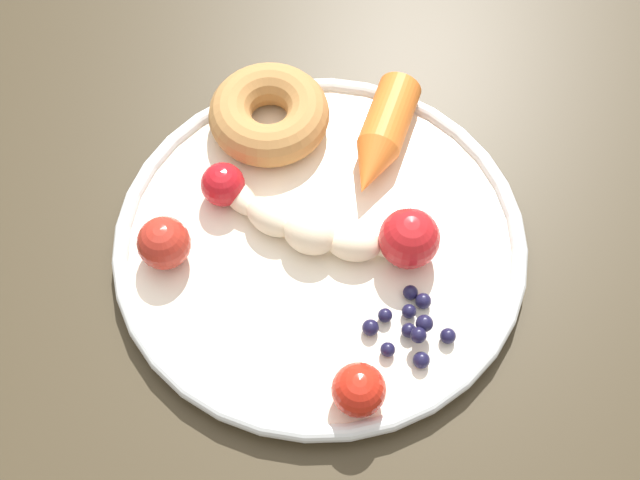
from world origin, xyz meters
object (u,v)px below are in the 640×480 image
Objects in this scene: dining_table at (291,282)px; tomato_extra at (164,243)px; tomato_mid at (359,390)px; banana at (313,229)px; plate at (320,242)px; blueberry_pile at (411,326)px; carrot_orange at (382,138)px; tomato_near at (409,238)px; donut at (269,114)px; tomato_far at (223,184)px.

dining_table is 0.17m from tomato_extra.
banana is at bearing 17.41° from tomato_mid.
plate reaches higher than dining_table.
blueberry_pile is at bearing -134.19° from banana.
banana is 2.52× the size of blueberry_pile.
carrot_orange is 2.51× the size of tomato_near.
tomato_near is (-0.11, -0.11, 0.01)m from donut.
tomato_mid reaches higher than blueberry_pile.
donut is at bearing -27.54° from tomato_extra.
carrot_orange is 0.13m from tomato_far.
tomato_far is (-0.05, 0.12, -0.00)m from carrot_orange.
plate is 0.07m from tomato_near.
dining_table is at bearing 128.67° from carrot_orange.
tomato_near is at bearing -134.33° from donut.
carrot_orange is (0.08, -0.04, 0.02)m from plate.
donut is at bearing 79.12° from carrot_orange.
tomato_mid is (-0.11, 0.03, -0.00)m from tomato_near.
tomato_far reaches higher than plate.
donut and tomato_far have the same top height.
tomato_mid is at bearing 177.55° from carrot_orange.
carrot_orange is (0.05, -0.07, 0.14)m from dining_table.
banana is (0.00, 0.01, 0.02)m from plate.
tomato_extra is (-0.12, 0.06, 0.00)m from donut.
carrot_orange is at bearing -2.45° from tomato_mid.
blueberry_pile is (-0.10, -0.09, 0.13)m from dining_table.
tomato_extra reaches higher than donut.
tomato_far is (-0.07, 0.03, -0.00)m from donut.
tomato_extra is (-0.05, 0.08, 0.14)m from dining_table.
tomato_mid reaches higher than tomato_far.
dining_table is 0.14m from banana.
tomato_near reaches higher than donut.
tomato_mid is at bearing -162.59° from banana.
carrot_orange is (0.08, -0.05, 0.00)m from banana.
plate is 0.11m from tomato_extra.
donut reaches higher than blueberry_pile.
tomato_extra is at bearing 74.99° from blueberry_pile.
donut is at bearing 24.78° from plate.
tomato_near is at bearing -97.53° from banana.
donut is 2.85× the size of tomato_far.
donut is at bearing 33.90° from blueberry_pile.
carrot_orange is 3.07× the size of tomato_mid.
tomato_far is at bearing 83.84° from dining_table.
tomato_extra reaches higher than banana.
carrot_orange and tomato_far have the same top height.
donut is 0.15m from tomato_near.
blueberry_pile is 1.80× the size of tomato_mid.
tomato_extra is at bearing 102.31° from banana.
banana is at bearing -77.69° from tomato_extra.
dining_table is 27.57× the size of tomato_extra.
tomato_extra is at bearing 100.76° from plate.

